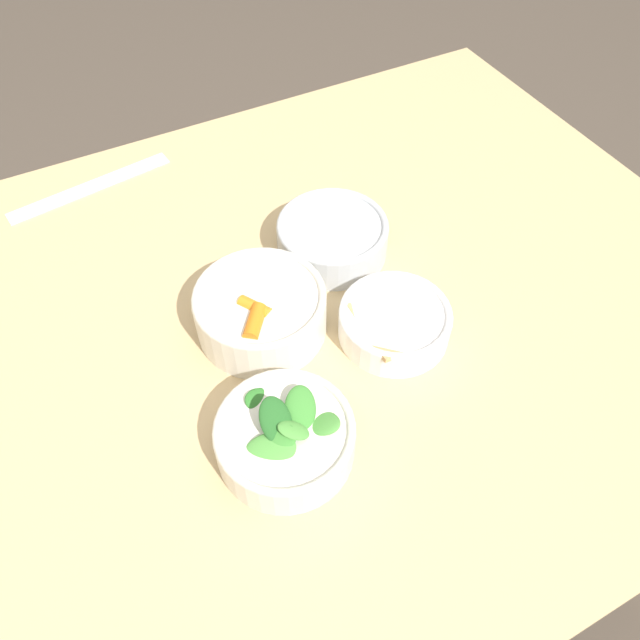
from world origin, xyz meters
TOP-DOWN VIEW (x-y plane):
  - ground_plane at (0.00, 0.00)m, footprint 10.00×10.00m
  - dining_table at (0.00, 0.00)m, footprint 1.33×0.96m
  - bowl_carrots at (-0.01, -0.00)m, footprint 0.17×0.17m
  - bowl_greens at (-0.06, -0.18)m, footprint 0.16×0.16m
  - bowl_beans_hotdog at (0.14, 0.08)m, footprint 0.16×0.16m
  - bowl_cookies at (0.13, -0.09)m, footprint 0.14×0.14m
  - ruler at (-0.14, 0.39)m, footprint 0.27×0.07m

SIDE VIEW (x-z plane):
  - ground_plane at x=0.00m, z-range 0.00..0.00m
  - dining_table at x=0.00m, z-range 0.27..1.00m
  - ruler at x=-0.14m, z-range 0.73..0.73m
  - bowl_cookies at x=0.13m, z-range 0.73..0.78m
  - bowl_beans_hotdog at x=0.14m, z-range 0.73..0.79m
  - bowl_greens at x=-0.06m, z-range 0.72..0.80m
  - bowl_carrots at x=-0.01m, z-range 0.73..0.80m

